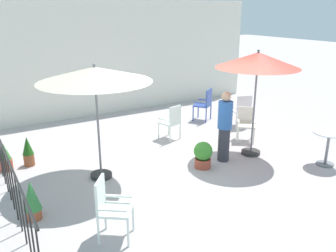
{
  "coord_description": "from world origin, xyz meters",
  "views": [
    {
      "loc": [
        -4.02,
        -6.16,
        3.3
      ],
      "look_at": [
        0.0,
        0.54,
        0.71
      ],
      "focal_mm": 38.03,
      "sensor_mm": 36.0,
      "label": 1
    }
  ],
  "objects_px": {
    "potted_plant_0": "(28,151)",
    "patio_chair_1": "(109,205)",
    "patio_umbrella_1": "(258,62)",
    "patio_chair_4": "(205,103)",
    "potted_plant_3": "(32,200)",
    "potted_plant_1": "(203,154)",
    "patio_umbrella_0": "(95,76)",
    "patio_chair_2": "(172,120)",
    "cafe_table_0": "(328,142)",
    "standing_person": "(225,126)",
    "patio_chair_0": "(246,122)",
    "patio_chair_3": "(242,109)",
    "potted_plant_2": "(5,158)"
  },
  "relations": [
    {
      "from": "patio_chair_1",
      "to": "potted_plant_0",
      "type": "height_order",
      "value": "patio_chair_1"
    },
    {
      "from": "standing_person",
      "to": "patio_umbrella_0",
      "type": "bearing_deg",
      "value": 166.97
    },
    {
      "from": "patio_umbrella_0",
      "to": "patio_chair_0",
      "type": "relative_size",
      "value": 2.71
    },
    {
      "from": "patio_chair_4",
      "to": "potted_plant_0",
      "type": "bearing_deg",
      "value": -172.54
    },
    {
      "from": "patio_umbrella_1",
      "to": "patio_chair_2",
      "type": "height_order",
      "value": "patio_umbrella_1"
    },
    {
      "from": "patio_chair_0",
      "to": "patio_chair_3",
      "type": "bearing_deg",
      "value": 53.3
    },
    {
      "from": "patio_chair_3",
      "to": "potted_plant_1",
      "type": "distance_m",
      "value": 3.15
    },
    {
      "from": "patio_umbrella_0",
      "to": "patio_umbrella_1",
      "type": "bearing_deg",
      "value": -10.92
    },
    {
      "from": "patio_chair_3",
      "to": "patio_chair_4",
      "type": "height_order",
      "value": "patio_chair_4"
    },
    {
      "from": "patio_chair_3",
      "to": "potted_plant_0",
      "type": "relative_size",
      "value": 1.43
    },
    {
      "from": "potted_plant_3",
      "to": "patio_chair_0",
      "type": "bearing_deg",
      "value": 10.31
    },
    {
      "from": "cafe_table_0",
      "to": "potted_plant_0",
      "type": "height_order",
      "value": "cafe_table_0"
    },
    {
      "from": "potted_plant_0",
      "to": "patio_chair_4",
      "type": "bearing_deg",
      "value": 7.46
    },
    {
      "from": "potted_plant_0",
      "to": "patio_chair_1",
      "type": "bearing_deg",
      "value": -80.72
    },
    {
      "from": "patio_chair_1",
      "to": "potted_plant_1",
      "type": "height_order",
      "value": "patio_chair_1"
    },
    {
      "from": "patio_chair_3",
      "to": "potted_plant_1",
      "type": "xyz_separation_m",
      "value": [
        -2.63,
        -1.7,
        -0.24
      ]
    },
    {
      "from": "potted_plant_2",
      "to": "potted_plant_3",
      "type": "relative_size",
      "value": 0.89
    },
    {
      "from": "patio_chair_0",
      "to": "patio_chair_1",
      "type": "height_order",
      "value": "patio_chair_1"
    },
    {
      "from": "cafe_table_0",
      "to": "patio_chair_1",
      "type": "xyz_separation_m",
      "value": [
        -5.09,
        -0.02,
        0.02
      ]
    },
    {
      "from": "potted_plant_0",
      "to": "potted_plant_3",
      "type": "distance_m",
      "value": 2.26
    },
    {
      "from": "patio_umbrella_0",
      "to": "patio_chair_2",
      "type": "relative_size",
      "value": 2.49
    },
    {
      "from": "patio_chair_2",
      "to": "potted_plant_3",
      "type": "xyz_separation_m",
      "value": [
        -3.9,
        -2.01,
        -0.18
      ]
    },
    {
      "from": "patio_chair_0",
      "to": "patio_umbrella_1",
      "type": "bearing_deg",
      "value": -124.43
    },
    {
      "from": "patio_umbrella_1",
      "to": "patio_umbrella_0",
      "type": "bearing_deg",
      "value": 169.08
    },
    {
      "from": "potted_plant_3",
      "to": "potted_plant_1",
      "type": "bearing_deg",
      "value": 3.01
    },
    {
      "from": "patio_chair_1",
      "to": "patio_chair_0",
      "type": "bearing_deg",
      "value": 24.64
    },
    {
      "from": "cafe_table_0",
      "to": "standing_person",
      "type": "xyz_separation_m",
      "value": [
        -1.79,
        1.36,
        0.29
      ]
    },
    {
      "from": "patio_chair_3",
      "to": "standing_person",
      "type": "relative_size",
      "value": 0.6
    },
    {
      "from": "patio_umbrella_1",
      "to": "patio_chair_4",
      "type": "relative_size",
      "value": 2.47
    },
    {
      "from": "patio_chair_2",
      "to": "potted_plant_1",
      "type": "bearing_deg",
      "value": -100.08
    },
    {
      "from": "patio_chair_1",
      "to": "potted_plant_0",
      "type": "xyz_separation_m",
      "value": [
        -0.55,
        3.36,
        -0.21
      ]
    },
    {
      "from": "patio_umbrella_0",
      "to": "patio_chair_2",
      "type": "distance_m",
      "value": 3.08
    },
    {
      "from": "patio_chair_4",
      "to": "potted_plant_2",
      "type": "xyz_separation_m",
      "value": [
        -5.78,
        -0.7,
        -0.27
      ]
    },
    {
      "from": "potted_plant_0",
      "to": "potted_plant_2",
      "type": "distance_m",
      "value": 0.48
    },
    {
      "from": "patio_chair_1",
      "to": "patio_chair_2",
      "type": "relative_size",
      "value": 1.04
    },
    {
      "from": "patio_umbrella_1",
      "to": "patio_chair_0",
      "type": "relative_size",
      "value": 2.86
    },
    {
      "from": "cafe_table_0",
      "to": "patio_chair_0",
      "type": "height_order",
      "value": "patio_chair_0"
    },
    {
      "from": "patio_chair_3",
      "to": "patio_chair_4",
      "type": "distance_m",
      "value": 1.18
    },
    {
      "from": "patio_chair_4",
      "to": "potted_plant_1",
      "type": "relative_size",
      "value": 1.7
    },
    {
      "from": "patio_chair_4",
      "to": "patio_chair_1",
      "type": "bearing_deg",
      "value": -139.56
    },
    {
      "from": "patio_chair_4",
      "to": "patio_chair_3",
      "type": "bearing_deg",
      "value": -62.06
    },
    {
      "from": "patio_umbrella_1",
      "to": "patio_chair_1",
      "type": "height_order",
      "value": "patio_umbrella_1"
    },
    {
      "from": "patio_chair_0",
      "to": "potted_plant_0",
      "type": "bearing_deg",
      "value": 166.73
    },
    {
      "from": "patio_chair_2",
      "to": "patio_chair_0",
      "type": "bearing_deg",
      "value": -31.28
    },
    {
      "from": "cafe_table_0",
      "to": "patio_chair_2",
      "type": "distance_m",
      "value": 3.75
    },
    {
      "from": "patio_umbrella_0",
      "to": "patio_chair_3",
      "type": "bearing_deg",
      "value": 12.16
    },
    {
      "from": "cafe_table_0",
      "to": "potted_plant_3",
      "type": "xyz_separation_m",
      "value": [
        -5.99,
        1.1,
        -0.18
      ]
    },
    {
      "from": "potted_plant_2",
      "to": "potted_plant_0",
      "type": "bearing_deg",
      "value": 0.09
    },
    {
      "from": "patio_umbrella_1",
      "to": "patio_chair_3",
      "type": "distance_m",
      "value": 2.65
    },
    {
      "from": "standing_person",
      "to": "patio_umbrella_1",
      "type": "bearing_deg",
      "value": -3.62
    }
  ]
}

